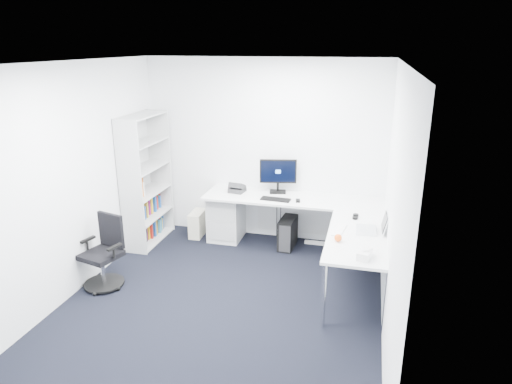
% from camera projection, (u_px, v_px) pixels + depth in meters
% --- Properties ---
extents(ground, '(4.20, 4.20, 0.00)m').
position_uv_depth(ground, '(221.00, 304.00, 5.28)').
color(ground, black).
extents(ceiling, '(4.20, 4.20, 0.00)m').
position_uv_depth(ceiling, '(215.00, 63.00, 4.44)').
color(ceiling, white).
extents(wall_back, '(3.60, 0.02, 2.70)m').
position_uv_depth(wall_back, '(264.00, 151.00, 6.80)').
color(wall_back, white).
rests_on(wall_back, ground).
extents(wall_front, '(3.60, 0.02, 2.70)m').
position_uv_depth(wall_front, '(113.00, 294.00, 2.93)').
color(wall_front, white).
rests_on(wall_front, ground).
extents(wall_left, '(0.02, 4.20, 2.70)m').
position_uv_depth(wall_left, '(71.00, 182.00, 5.28)').
color(wall_left, white).
rests_on(wall_left, ground).
extents(wall_right, '(0.02, 4.20, 2.70)m').
position_uv_depth(wall_right, '(393.00, 208.00, 4.44)').
color(wall_right, white).
rests_on(wall_right, ground).
extents(l_desk, '(2.64, 1.48, 0.77)m').
position_uv_depth(l_desk, '(290.00, 232.00, 6.32)').
color(l_desk, silver).
rests_on(l_desk, ground).
extents(drawer_pedestal, '(0.47, 0.59, 0.73)m').
position_uv_depth(drawer_pedestal, '(227.00, 215.00, 7.00)').
color(drawer_pedestal, silver).
rests_on(drawer_pedestal, ground).
extents(bookshelf, '(0.38, 0.97, 1.93)m').
position_uv_depth(bookshelf, '(146.00, 180.00, 6.70)').
color(bookshelf, '#B5B8B8').
rests_on(bookshelf, ground).
extents(task_chair, '(0.61, 0.61, 0.90)m').
position_uv_depth(task_chair, '(101.00, 253.00, 5.54)').
color(task_chair, black).
rests_on(task_chair, ground).
extents(black_pc_tower, '(0.23, 0.47, 0.45)m').
position_uv_depth(black_pc_tower, '(288.00, 233.00, 6.70)').
color(black_pc_tower, black).
rests_on(black_pc_tower, ground).
extents(beige_pc_tower, '(0.20, 0.42, 0.39)m').
position_uv_depth(beige_pc_tower, '(198.00, 224.00, 7.13)').
color(beige_pc_tower, beige).
rests_on(beige_pc_tower, ground).
extents(power_strip, '(0.37, 0.06, 0.04)m').
position_uv_depth(power_strip, '(317.00, 243.00, 6.85)').
color(power_strip, white).
rests_on(power_strip, ground).
extents(monitor, '(0.56, 0.28, 0.52)m').
position_uv_depth(monitor, '(278.00, 176.00, 6.68)').
color(monitor, black).
rests_on(monitor, l_desk).
extents(black_keyboard, '(0.43, 0.18, 0.02)m').
position_uv_depth(black_keyboard, '(276.00, 199.00, 6.44)').
color(black_keyboard, black).
rests_on(black_keyboard, l_desk).
extents(mouse, '(0.07, 0.11, 0.03)m').
position_uv_depth(mouse, '(298.00, 201.00, 6.37)').
color(mouse, black).
rests_on(mouse, l_desk).
extents(desk_phone, '(0.24, 0.24, 0.15)m').
position_uv_depth(desk_phone, '(237.00, 187.00, 6.76)').
color(desk_phone, '#28282A').
rests_on(desk_phone, l_desk).
extents(laptop, '(0.35, 0.34, 0.24)m').
position_uv_depth(laptop, '(367.00, 221.00, 5.35)').
color(laptop, silver).
rests_on(laptop, l_desk).
extents(white_keyboard, '(0.16, 0.38, 0.01)m').
position_uv_depth(white_keyboard, '(339.00, 230.00, 5.39)').
color(white_keyboard, white).
rests_on(white_keyboard, l_desk).
extents(headphones, '(0.11, 0.17, 0.04)m').
position_uv_depth(headphones, '(355.00, 216.00, 5.79)').
color(headphones, black).
rests_on(headphones, l_desk).
extents(orange_fruit, '(0.09, 0.09, 0.09)m').
position_uv_depth(orange_fruit, '(338.00, 238.00, 5.09)').
color(orange_fruit, '#F75C15').
rests_on(orange_fruit, l_desk).
extents(tissue_box, '(0.16, 0.25, 0.08)m').
position_uv_depth(tissue_box, '(365.00, 254.00, 4.71)').
color(tissue_box, white).
rests_on(tissue_box, l_desk).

